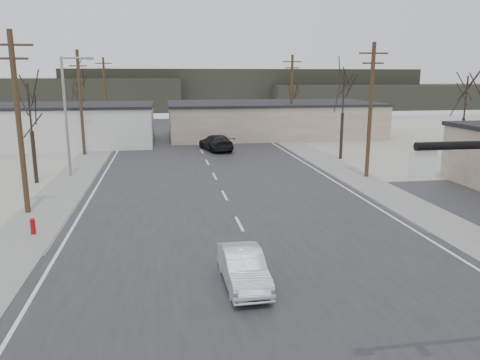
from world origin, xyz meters
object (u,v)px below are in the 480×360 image
Objects in this scene: sedan_crossing at (243,268)px; car_far_b at (142,119)px; car_far_a at (216,142)px; fire_hydrant at (33,226)px.

car_far_b is at bearing 94.06° from sedan_crossing.
car_far_a is 31.67m from car_far_b.
sedan_crossing is at bearing 72.24° from car_far_a.
sedan_crossing reaches higher than fire_hydrant.
car_far_a is at bearing 83.85° from sedan_crossing.
sedan_crossing is 1.08× the size of car_far_b.
sedan_crossing is (9.19, -7.19, 0.26)m from fire_hydrant.
car_far_a is 1.50× the size of car_far_b.
car_far_b is (-8.70, 30.45, -0.18)m from car_far_a.
car_far_a is at bearing -49.22° from car_far_b.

